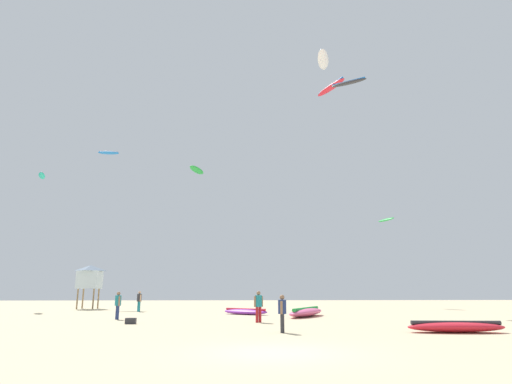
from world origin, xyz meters
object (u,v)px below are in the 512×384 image
object	(u,v)px
person_foreground	(282,310)
lifeguard_tower	(90,277)
kite_grounded_far	(245,312)
kite_grounded_near	(456,327)
cooler_box	(131,321)
kite_aloft_1	(109,153)
person_right	(259,304)
person_left	(139,300)
kite_aloft_3	(323,60)
kite_aloft_0	(197,170)
kite_aloft_4	(386,220)
kite_grounded_mid	(306,312)
kite_aloft_6	(42,176)
kite_aloft_2	(349,83)
person_midground	(118,303)
kite_aloft_5	(331,88)

from	to	relation	value
person_foreground	lifeguard_tower	bearing A→B (deg)	138.53
kite_grounded_far	kite_grounded_near	bearing A→B (deg)	-56.90
cooler_box	kite_aloft_1	distance (m)	32.53
person_right	cooler_box	size ratio (longest dim) A/B	3.15
person_left	kite_aloft_3	distance (m)	31.71
kite_aloft_0	kite_aloft_4	world-z (taller)	kite_aloft_0
kite_grounded_mid	kite_aloft_6	distance (m)	31.48
kite_aloft_1	kite_aloft_3	bearing A→B (deg)	-16.05
kite_aloft_2	kite_grounded_far	bearing A→B (deg)	161.47
lifeguard_tower	kite_aloft_0	world-z (taller)	kite_aloft_0
kite_aloft_3	person_left	bearing A→B (deg)	-163.28
person_foreground	lifeguard_tower	xyz separation A→B (m)	(-16.47, 23.68, 2.10)
person_midground	lifeguard_tower	bearing A→B (deg)	81.30
person_midground	kite_aloft_4	bearing A→B (deg)	3.63
kite_aloft_0	kite_aloft_3	distance (m)	19.55
kite_aloft_5	person_left	bearing A→B (deg)	-174.97
kite_aloft_5	kite_aloft_3	bearing A→B (deg)	87.69
person_midground	kite_grounded_near	bearing A→B (deg)	-61.05
kite_aloft_5	kite_aloft_6	world-z (taller)	kite_aloft_5
person_right	kite_aloft_5	bearing A→B (deg)	123.30
kite_aloft_0	lifeguard_tower	bearing A→B (deg)	-142.25
person_left	lifeguard_tower	size ratio (longest dim) A/B	0.41
person_left	person_right	size ratio (longest dim) A/B	0.96
person_midground	kite_grounded_far	size ratio (longest dim) A/B	0.45
kite_aloft_6	kite_aloft_5	bearing A→B (deg)	-9.19
kite_grounded_near	kite_grounded_far	xyz separation A→B (m)	(-9.08, 13.93, -0.02)
kite_grounded_near	kite_aloft_6	xyz separation A→B (m)	(-30.21, 24.68, 13.15)
kite_grounded_near	kite_aloft_2	size ratio (longest dim) A/B	1.50
person_midground	person_right	distance (m)	9.25
person_foreground	person_left	bearing A→B (deg)	133.44
lifeguard_tower	cooler_box	xyz separation A→B (m)	(8.60, -18.48, -2.89)
kite_aloft_6	person_left	bearing A→B (deg)	-27.45
kite_aloft_2	kite_aloft_0	bearing A→B (deg)	124.47
kite_aloft_2	kite_aloft_3	bearing A→B (deg)	86.67
person_left	kite_aloft_2	world-z (taller)	kite_aloft_2
kite_aloft_3	kite_aloft_6	xyz separation A→B (m)	(-29.82, 1.05, -13.43)
person_midground	kite_grounded_far	distance (m)	9.57
person_left	kite_grounded_near	size ratio (longest dim) A/B	0.39
person_left	kite_aloft_4	bearing A→B (deg)	159.79
person_foreground	person_midground	size ratio (longest dim) A/B	0.95
person_foreground	kite_aloft_1	size ratio (longest dim) A/B	0.65
kite_aloft_4	cooler_box	bearing A→B (deg)	-135.79
kite_aloft_5	person_midground	bearing A→B (deg)	-147.03
person_midground	kite_aloft_1	xyz separation A→B (m)	(-8.19, 21.82, 16.95)
cooler_box	kite_aloft_0	bearing A→B (deg)	88.31
person_midground	kite_aloft_4	xyz separation A→B (m)	(24.05, 18.17, 8.39)
person_right	kite_aloft_5	world-z (taller)	kite_aloft_5
person_midground	kite_grounded_mid	world-z (taller)	person_midground
person_foreground	person_left	size ratio (longest dim) A/B	0.96
lifeguard_tower	kite_aloft_6	xyz separation A→B (m)	(-6.05, 0.73, 10.34)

